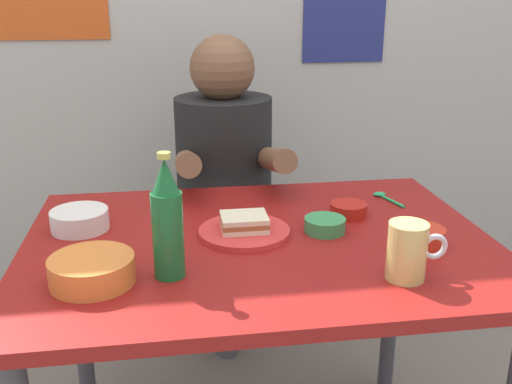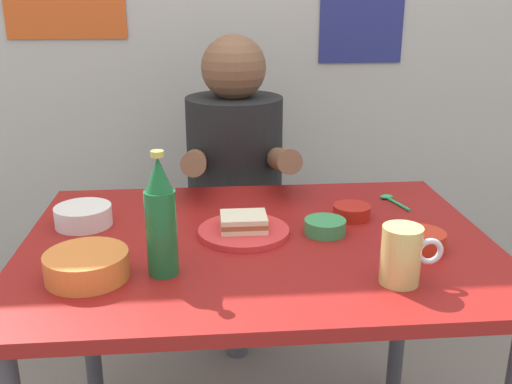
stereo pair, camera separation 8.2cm
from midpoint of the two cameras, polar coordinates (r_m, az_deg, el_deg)
name	(u,v)px [view 2 (the right image)]	position (r m, az deg, el deg)	size (l,w,h in m)	color
dining_table	(258,274)	(1.42, 1.85, -8.07)	(1.10, 0.80, 0.74)	maroon
stool	(236,269)	(2.11, -0.83, -7.59)	(0.34, 0.34, 0.45)	#4C4C51
person_seated	(235,159)	(1.95, -0.87, 3.28)	(0.33, 0.56, 0.72)	black
plate_orange	(244,231)	(1.40, 0.47, -3.90)	(0.22, 0.22, 0.01)	red
sandwich	(244,222)	(1.39, 0.47, -2.95)	(0.11, 0.09, 0.04)	beige
beer_mug	(402,255)	(1.20, 16.04, -5.97)	(0.13, 0.08, 0.12)	#D1BC66
beer_bottle	(161,220)	(1.18, -7.31, -2.73)	(0.06, 0.06, 0.26)	#19602D
rice_bowl_white	(83,215)	(1.50, -15.04, -2.19)	(0.14, 0.14, 0.05)	silver
soup_bowl_orange	(87,264)	(1.23, -14.38, -6.88)	(0.17, 0.17, 0.05)	orange
sambal_bowl_red	(352,211)	(1.53, 10.88, -1.86)	(0.10, 0.10, 0.03)	#B21E14
sauce_bowl_chili	(421,239)	(1.39, 17.49, -4.47)	(0.11, 0.11, 0.04)	red
dip_bowl_green	(325,226)	(1.42, 8.43, -3.32)	(0.10, 0.10, 0.03)	#388C4C
spoon	(391,199)	(1.68, 14.44, -0.73)	(0.05, 0.12, 0.01)	#26A559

